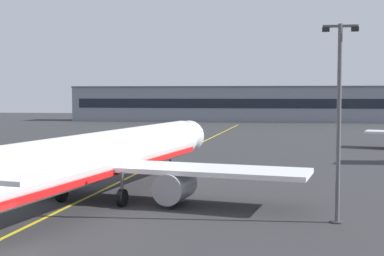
{
  "coord_description": "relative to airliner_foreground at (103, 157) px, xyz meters",
  "views": [
    {
      "loc": [
        13.14,
        -25.79,
        8.33
      ],
      "look_at": [
        7.55,
        14.99,
        5.71
      ],
      "focal_mm": 49.69,
      "sensor_mm": 36.0,
      "label": 1
    }
  ],
  "objects": [
    {
      "name": "terminal_building",
      "position": [
        10.21,
        123.68,
        2.03
      ],
      "size": [
        113.89,
        12.4,
        10.79
      ],
      "color": "gray",
      "rests_on": "ground"
    },
    {
      "name": "ground_plane",
      "position": [
        -0.51,
        -14.46,
        -3.37
      ],
      "size": [
        400.0,
        400.0,
        0.0
      ],
      "primitive_type": "plane",
      "color": "#2D2D30"
    },
    {
      "name": "airliner_foreground",
      "position": [
        0.0,
        0.0,
        0.0
      ],
      "size": [
        32.33,
        41.25,
        11.65
      ],
      "color": "white",
      "rests_on": "ground"
    },
    {
      "name": "apron_lamp_post",
      "position": [
        17.35,
        -5.28,
        3.33
      ],
      "size": [
        2.24,
        0.9,
        12.8
      ],
      "color": "#515156",
      "rests_on": "ground"
    },
    {
      "name": "safety_cone_by_nose_gear",
      "position": [
        1.89,
        16.88,
        -3.11
      ],
      "size": [
        0.44,
        0.44,
        0.55
      ],
      "color": "orange",
      "rests_on": "ground"
    },
    {
      "name": "taxiway_centreline",
      "position": [
        -0.51,
        15.54,
        -3.37
      ],
      "size": [
        12.41,
        179.61,
        0.01
      ],
      "primitive_type": "cube",
      "rotation": [
        0.0,
        0.0,
        -0.07
      ],
      "color": "yellow",
      "rests_on": "ground"
    }
  ]
}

